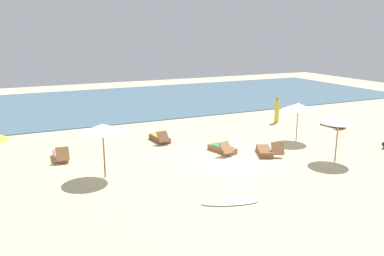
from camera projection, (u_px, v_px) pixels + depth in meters
ground_plane at (231, 160)px, 18.10m from camera, size 60.00×60.00×0.00m
ocean_water at (128, 101)px, 33.07m from camera, size 48.00×16.00×0.06m
umbrella_0 at (103, 128)px, 15.47m from camera, size 1.76×1.76×2.22m
umbrella_1 at (298, 107)px, 20.75m from camera, size 1.76×1.76×2.07m
umbrella_2 at (339, 118)px, 17.38m from camera, size 1.72×1.72×2.27m
lounger_1 at (334, 124)px, 24.36m from camera, size 0.78×1.74×0.70m
lounger_2 at (160, 138)px, 21.08m from camera, size 0.75×1.74×0.68m
lounger_3 at (60, 156)px, 18.13m from camera, size 0.67×1.68×0.73m
lounger_4 at (223, 149)px, 19.21m from camera, size 1.00×1.79×0.68m
lounger_5 at (266, 151)px, 18.85m from camera, size 1.25×1.79×0.67m
person_0 at (277, 110)px, 25.24m from camera, size 0.37×0.37×1.65m
surfboard at (230, 202)px, 13.54m from camera, size 2.06×1.13×0.07m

